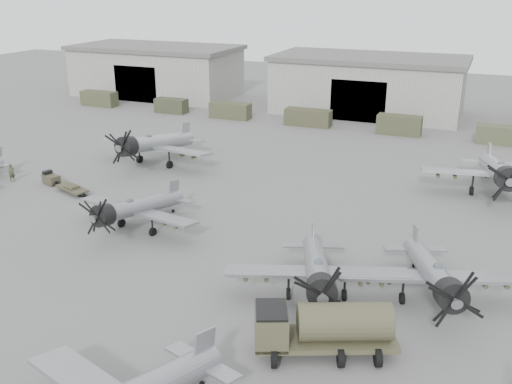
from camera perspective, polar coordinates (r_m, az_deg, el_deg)
ground at (r=37.19m, az=-9.82°, el=-11.59°), size 220.00×220.00×0.00m
hangar_left at (r=105.40m, az=-9.92°, el=11.90°), size 29.00×14.80×8.70m
hangar_center at (r=91.27m, az=11.17°, el=10.52°), size 29.00×14.80×8.70m
support_truck_0 at (r=98.40m, az=-15.41°, el=9.00°), size 6.05×2.20×2.39m
support_truck_1 at (r=90.86m, az=-8.47°, el=8.54°), size 4.99×2.20×2.20m
support_truck_2 at (r=86.19m, az=-2.59°, el=8.14°), size 6.16×2.20×2.34m
support_truck_3 at (r=81.92m, az=5.22°, el=7.43°), size 6.57×2.20×2.35m
support_truck_4 at (r=79.19m, az=14.13°, el=6.52°), size 5.85×2.20×2.57m
support_truck_5 at (r=78.52m, az=23.16°, el=5.27°), size 5.63×2.20×2.31m
aircraft_mid_1 at (r=47.50m, az=-12.08°, el=-1.60°), size 11.47×10.33×4.55m
aircraft_mid_2 at (r=37.84m, az=17.39°, el=-7.88°), size 11.92×10.75×4.80m
aircraft_far_0 at (r=64.20m, az=-10.32°, el=4.77°), size 14.04×12.64×5.58m
aircraft_far_1 at (r=58.42m, az=23.08°, el=1.88°), size 14.19×12.77×5.63m
aircraft_extra_627 at (r=36.85m, az=6.15°, el=-7.78°), size 11.92×10.75×4.80m
fuel_tanker at (r=32.37m, az=6.78°, el=-13.10°), size 8.20×5.63×3.02m
tug_trailer at (r=60.33m, az=-19.11°, el=0.90°), size 6.73×3.39×1.35m
ground_crew at (r=63.72m, az=-23.24°, el=1.78°), size 0.64×0.79×1.88m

